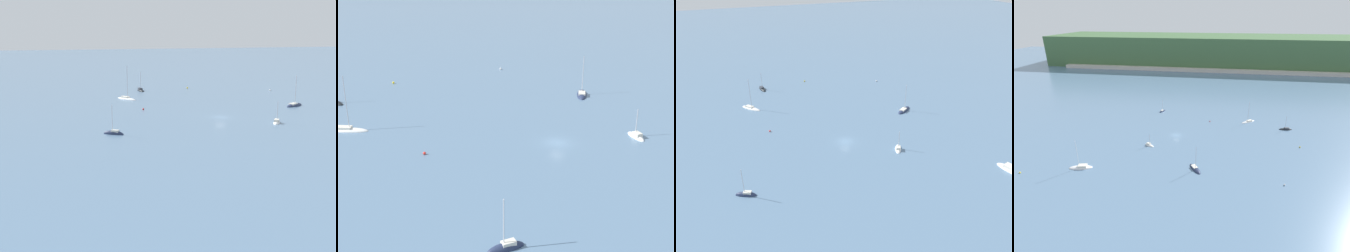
# 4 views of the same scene
# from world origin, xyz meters

# --- Properties ---
(ground_plane) EXTENTS (600.00, 600.00, 0.00)m
(ground_plane) POSITION_xyz_m (0.00, 0.00, 0.00)
(ground_plane) COLOR slate
(hillside_ridge) EXTENTS (329.97, 76.23, 29.91)m
(hillside_ridge) POSITION_xyz_m (0.00, 184.19, 14.96)
(hillside_ridge) COLOR #42663D
(hillside_ridge) RESTS_ON ground_plane
(shore_town_strip) EXTENTS (280.47, 6.00, 3.18)m
(shore_town_strip) POSITION_xyz_m (0.00, 142.57, 1.59)
(shore_town_strip) COLOR beige
(shore_town_strip) RESTS_ON ground_plane
(sailboat_0) EXTENTS (6.46, 2.59, 7.72)m
(sailboat_0) POSITION_xyz_m (51.33, 14.71, 0.09)
(sailboat_0) COLOR black
(sailboat_0) RESTS_ON ground_plane
(sailboat_1) EXTENTS (3.33, 4.99, 7.76)m
(sailboat_1) POSITION_xyz_m (-13.54, 29.88, 0.09)
(sailboat_1) COLOR #232D4C
(sailboat_1) RESTS_ON ground_plane
(sailboat_2) EXTENTS (5.94, 7.52, 10.11)m
(sailboat_2) POSITION_xyz_m (11.87, -27.06, 0.07)
(sailboat_2) COLOR #232D4C
(sailboat_2) RESTS_ON ground_plane
(sailboat_3) EXTENTS (8.94, 4.68, 12.07)m
(sailboat_3) POSITION_xyz_m (-29.60, -32.87, 0.13)
(sailboat_3) COLOR silver
(sailboat_3) RESTS_ON ground_plane
(sailboat_4) EXTENTS (7.79, 6.63, 11.55)m
(sailboat_4) POSITION_xyz_m (34.10, 21.75, 0.11)
(sailboat_4) COLOR white
(sailboat_4) RESTS_ON ground_plane
(sailboat_5) EXTENTS (5.02, 3.84, 6.04)m
(sailboat_5) POSITION_xyz_m (-9.62, -11.88, 0.12)
(sailboat_5) COLOR white
(sailboat_5) RESTS_ON ground_plane
(mooring_buoy_0) EXTENTS (0.52, 0.52, 0.52)m
(mooring_buoy_0) POSITION_xyz_m (14.38, 19.02, 0.26)
(mooring_buoy_0) COLOR red
(mooring_buoy_0) RESTS_ON ground_plane
(mooring_buoy_1) EXTENTS (0.54, 0.54, 0.54)m
(mooring_buoy_1) POSITION_xyz_m (-49.18, -39.61, 0.27)
(mooring_buoy_1) COLOR yellow
(mooring_buoy_1) RESTS_ON ground_plane
(mooring_buoy_2) EXTENTS (0.56, 0.56, 0.56)m
(mooring_buoy_2) POSITION_xyz_m (53.70, -3.59, 0.28)
(mooring_buoy_2) COLOR yellow
(mooring_buoy_2) RESTS_ON ground_plane
(mooring_buoy_3) EXTENTS (0.55, 0.55, 0.55)m
(mooring_buoy_3) POSITION_xyz_m (42.11, -32.13, 0.28)
(mooring_buoy_3) COLOR white
(mooring_buoy_3) RESTS_ON ground_plane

